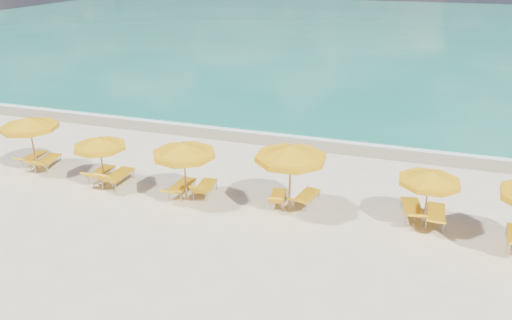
% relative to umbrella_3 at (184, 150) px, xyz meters
% --- Properties ---
extents(ground_plane, '(120.00, 120.00, 0.00)m').
position_rel_umbrella_3_xyz_m(ground_plane, '(2.18, 0.38, -2.05)').
color(ground_plane, beige).
extents(ocean, '(120.00, 80.00, 0.30)m').
position_rel_umbrella_3_xyz_m(ocean, '(2.18, 48.38, -2.05)').
color(ocean, '#14725D').
rests_on(ocean, ground).
extents(wet_sand_band, '(120.00, 2.60, 0.01)m').
position_rel_umbrella_3_xyz_m(wet_sand_band, '(2.18, 7.78, -2.05)').
color(wet_sand_band, tan).
rests_on(wet_sand_band, ground).
extents(foam_line, '(120.00, 1.20, 0.03)m').
position_rel_umbrella_3_xyz_m(foam_line, '(2.18, 8.58, -2.05)').
color(foam_line, white).
rests_on(foam_line, ground).
extents(whitecap_near, '(14.00, 0.36, 0.05)m').
position_rel_umbrella_3_xyz_m(whitecap_near, '(-3.82, 17.38, -2.05)').
color(whitecap_near, white).
rests_on(whitecap_near, ground).
extents(whitecap_far, '(18.00, 0.30, 0.05)m').
position_rel_umbrella_3_xyz_m(whitecap_far, '(10.18, 24.38, -2.05)').
color(whitecap_far, white).
rests_on(whitecap_far, ground).
extents(umbrella_1, '(2.63, 2.63, 2.43)m').
position_rel_umbrella_3_xyz_m(umbrella_1, '(-7.54, 0.70, 0.02)').
color(umbrella_1, '#AA8055').
rests_on(umbrella_1, ground).
extents(umbrella_2, '(2.50, 2.50, 2.12)m').
position_rel_umbrella_3_xyz_m(umbrella_2, '(-3.76, 0.19, -0.25)').
color(umbrella_2, '#AA8055').
rests_on(umbrella_2, ground).
extents(umbrella_3, '(2.73, 2.73, 2.41)m').
position_rel_umbrella_3_xyz_m(umbrella_3, '(0.00, 0.00, 0.00)').
color(umbrella_3, '#AA8055').
rests_on(umbrella_3, ground).
extents(umbrella_4, '(3.43, 3.43, 2.61)m').
position_rel_umbrella_3_xyz_m(umbrella_4, '(3.92, 0.48, 0.18)').
color(umbrella_4, '#AA8055').
rests_on(umbrella_4, ground).
extents(umbrella_5, '(2.69, 2.69, 2.12)m').
position_rel_umbrella_3_xyz_m(umbrella_5, '(8.63, 0.83, -0.24)').
color(umbrella_5, '#AA8055').
rests_on(umbrella_5, ground).
extents(lounger_1_left, '(0.66, 1.71, 0.66)m').
position_rel_umbrella_3_xyz_m(lounger_1_left, '(-8.07, 1.16, -1.85)').
color(lounger_1_left, '#A5A8AD').
rests_on(lounger_1_left, ground).
extents(lounger_1_right, '(0.90, 1.89, 0.78)m').
position_rel_umbrella_3_xyz_m(lounger_1_right, '(-7.12, 0.91, -1.83)').
color(lounger_1_right, '#A5A8AD').
rests_on(lounger_1_right, ground).
extents(lounger_2_left, '(0.64, 1.75, 0.75)m').
position_rel_umbrella_3_xyz_m(lounger_2_left, '(-4.19, 0.60, -1.84)').
color(lounger_2_left, '#A5A8AD').
rests_on(lounger_2_left, ground).
extents(lounger_2_right, '(0.73, 1.96, 0.97)m').
position_rel_umbrella_3_xyz_m(lounger_2_right, '(-3.24, 0.37, -1.80)').
color(lounger_2_right, '#A5A8AD').
rests_on(lounger_2_right, ground).
extents(lounger_3_left, '(0.66, 1.90, 0.68)m').
position_rel_umbrella_3_xyz_m(lounger_3_left, '(-0.40, 0.40, -1.83)').
color(lounger_3_left, '#A5A8AD').
rests_on(lounger_3_left, ground).
extents(lounger_3_right, '(0.74, 1.79, 0.87)m').
position_rel_umbrella_3_xyz_m(lounger_3_right, '(0.51, 0.60, -1.83)').
color(lounger_3_right, '#A5A8AD').
rests_on(lounger_3_right, ground).
extents(lounger_4_left, '(0.77, 1.64, 0.76)m').
position_rel_umbrella_3_xyz_m(lounger_4_left, '(3.42, 0.72, -1.85)').
color(lounger_4_left, '#A5A8AD').
rests_on(lounger_4_left, ground).
extents(lounger_4_right, '(0.93, 1.90, 0.72)m').
position_rel_umbrella_3_xyz_m(lounger_4_right, '(4.43, 1.03, -1.83)').
color(lounger_4_right, '#A5A8AD').
rests_on(lounger_4_right, ground).
extents(lounger_5_left, '(0.97, 2.05, 0.78)m').
position_rel_umbrella_3_xyz_m(lounger_5_left, '(8.22, 1.22, -1.82)').
color(lounger_5_left, '#A5A8AD').
rests_on(lounger_5_left, ground).
extents(lounger_5_right, '(0.69, 1.99, 0.73)m').
position_rel_umbrella_3_xyz_m(lounger_5_right, '(9.01, 1.09, -1.82)').
color(lounger_5_right, '#A5A8AD').
rests_on(lounger_5_right, ground).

